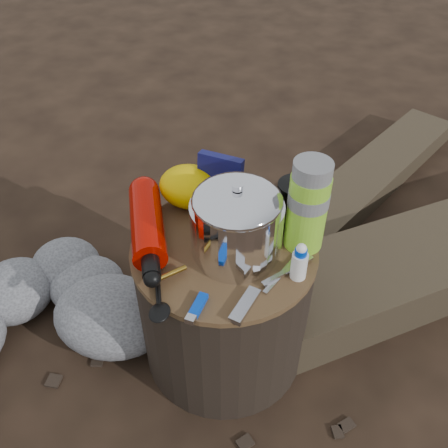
% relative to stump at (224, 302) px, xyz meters
% --- Properties ---
extents(ground, '(60.00, 60.00, 0.00)m').
position_rel_stump_xyz_m(ground, '(0.00, 0.00, -0.20)').
color(ground, black).
rests_on(ground, ground).
extents(stump, '(0.44, 0.44, 0.41)m').
position_rel_stump_xyz_m(stump, '(0.00, 0.00, 0.00)').
color(stump, black).
rests_on(stump, ground).
extents(rock_ring, '(0.46, 1.01, 0.20)m').
position_rel_stump_xyz_m(rock_ring, '(-0.52, -0.28, -0.10)').
color(rock_ring, slate).
rests_on(rock_ring, ground).
extents(log_small, '(0.69, 1.04, 0.09)m').
position_rel_stump_xyz_m(log_small, '(0.40, 0.91, -0.16)').
color(log_small, '#392F21').
rests_on(log_small, ground).
extents(foil_windscreen, '(0.21, 0.21, 0.13)m').
position_rel_stump_xyz_m(foil_windscreen, '(0.03, 0.00, 0.27)').
color(foil_windscreen, silver).
rests_on(foil_windscreen, stump).
extents(camping_pot, '(0.19, 0.19, 0.19)m').
position_rel_stump_xyz_m(camping_pot, '(0.03, -0.02, 0.30)').
color(camping_pot, silver).
rests_on(camping_pot, stump).
extents(fuel_bottle, '(0.20, 0.33, 0.08)m').
position_rel_stump_xyz_m(fuel_bottle, '(-0.19, -0.00, 0.24)').
color(fuel_bottle, '#B50A00').
rests_on(fuel_bottle, stump).
extents(thermos, '(0.09, 0.09, 0.23)m').
position_rel_stump_xyz_m(thermos, '(0.18, 0.06, 0.32)').
color(thermos, '#8DD72B').
rests_on(thermos, stump).
extents(travel_mug, '(0.08, 0.08, 0.12)m').
position_rel_stump_xyz_m(travel_mug, '(0.14, 0.12, 0.26)').
color(travel_mug, black).
rests_on(travel_mug, stump).
extents(stuff_sack, '(0.16, 0.13, 0.11)m').
position_rel_stump_xyz_m(stuff_sack, '(-0.12, 0.14, 0.26)').
color(stuff_sack, '#F6C600').
rests_on(stuff_sack, stump).
extents(food_pouch, '(0.12, 0.04, 0.14)m').
position_rel_stump_xyz_m(food_pouch, '(-0.05, 0.15, 0.28)').
color(food_pouch, '#0F104B').
rests_on(food_pouch, stump).
extents(lighter, '(0.03, 0.08, 0.01)m').
position_rel_stump_xyz_m(lighter, '(-0.01, -0.19, 0.21)').
color(lighter, '#0539C0').
rests_on(lighter, stump).
extents(multitool, '(0.05, 0.10, 0.01)m').
position_rel_stump_xyz_m(multitool, '(0.08, -0.17, 0.21)').
color(multitool, '#BABAC0').
rests_on(multitool, stump).
extents(pot_grabber, '(0.11, 0.14, 0.01)m').
position_rel_stump_xyz_m(pot_grabber, '(0.15, -0.05, 0.21)').
color(pot_grabber, '#BABAC0').
rests_on(pot_grabber, stump).
extents(spork, '(0.10, 0.17, 0.01)m').
position_rel_stump_xyz_m(spork, '(-0.11, -0.15, 0.21)').
color(spork, black).
rests_on(spork, stump).
extents(squeeze_bottle, '(0.04, 0.04, 0.09)m').
position_rel_stump_xyz_m(squeeze_bottle, '(0.18, -0.05, 0.25)').
color(squeeze_bottle, white).
rests_on(squeeze_bottle, stump).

